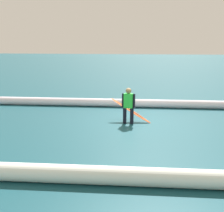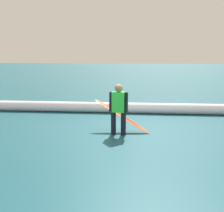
# 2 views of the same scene
# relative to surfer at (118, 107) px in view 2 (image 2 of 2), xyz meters

# --- Properties ---
(ground_plane) EXTENTS (124.98, 124.98, 0.00)m
(ground_plane) POSITION_rel_surfer_xyz_m (-0.22, -0.35, -0.78)
(ground_plane) COLOR #154753
(surfer) EXTENTS (0.52, 0.24, 1.40)m
(surfer) POSITION_rel_surfer_xyz_m (0.00, 0.00, 0.00)
(surfer) COLOR black
(surfer) RESTS_ON ground_plane
(surfboard) EXTENTS (1.74, 0.76, 0.90)m
(surfboard) POSITION_rel_surfer_xyz_m (-0.05, -0.43, -0.34)
(surfboard) COLOR #E55926
(surfboard) RESTS_ON ground_plane
(wave_crest_foreground) EXTENTS (16.42, 0.89, 0.40)m
(wave_crest_foreground) POSITION_rel_surfer_xyz_m (-1.48, -3.13, -0.58)
(wave_crest_foreground) COLOR white
(wave_crest_foreground) RESTS_ON ground_plane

